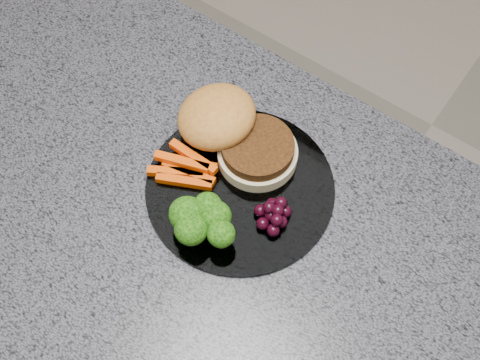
# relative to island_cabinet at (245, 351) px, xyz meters

# --- Properties ---
(room) EXTENTS (4.02, 4.02, 2.70)m
(room) POSITION_rel_island_cabinet_xyz_m (0.00, 0.00, 0.92)
(room) COLOR #A19687
(room) RESTS_ON ground
(island_cabinet) EXTENTS (1.20, 0.60, 0.86)m
(island_cabinet) POSITION_rel_island_cabinet_xyz_m (0.00, 0.00, 0.00)
(island_cabinet) COLOR brown
(island_cabinet) RESTS_ON ground
(countertop) EXTENTS (1.20, 0.60, 0.04)m
(countertop) POSITION_rel_island_cabinet_xyz_m (0.00, 0.00, 0.45)
(countertop) COLOR #555660
(countertop) RESTS_ON island_cabinet
(plate) EXTENTS (0.26, 0.26, 0.01)m
(plate) POSITION_rel_island_cabinet_xyz_m (-0.06, 0.07, 0.47)
(plate) COLOR white
(plate) RESTS_ON countertop
(burger) EXTENTS (0.21, 0.14, 0.06)m
(burger) POSITION_rel_island_cabinet_xyz_m (-0.12, 0.13, 0.50)
(burger) COLOR beige
(burger) RESTS_ON plate
(carrot_sticks) EXTENTS (0.09, 0.07, 0.02)m
(carrot_sticks) POSITION_rel_island_cabinet_xyz_m (-0.14, 0.05, 0.48)
(carrot_sticks) COLOR #DA4503
(carrot_sticks) RESTS_ON plate
(broccoli) EXTENTS (0.09, 0.08, 0.06)m
(broccoli) POSITION_rel_island_cabinet_xyz_m (-0.07, -0.01, 0.51)
(broccoli) COLOR #538530
(broccoli) RESTS_ON plate
(grape_bunch) EXTENTS (0.05, 0.05, 0.03)m
(grape_bunch) POSITION_rel_island_cabinet_xyz_m (-0.00, 0.06, 0.49)
(grape_bunch) COLOR black
(grape_bunch) RESTS_ON plate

